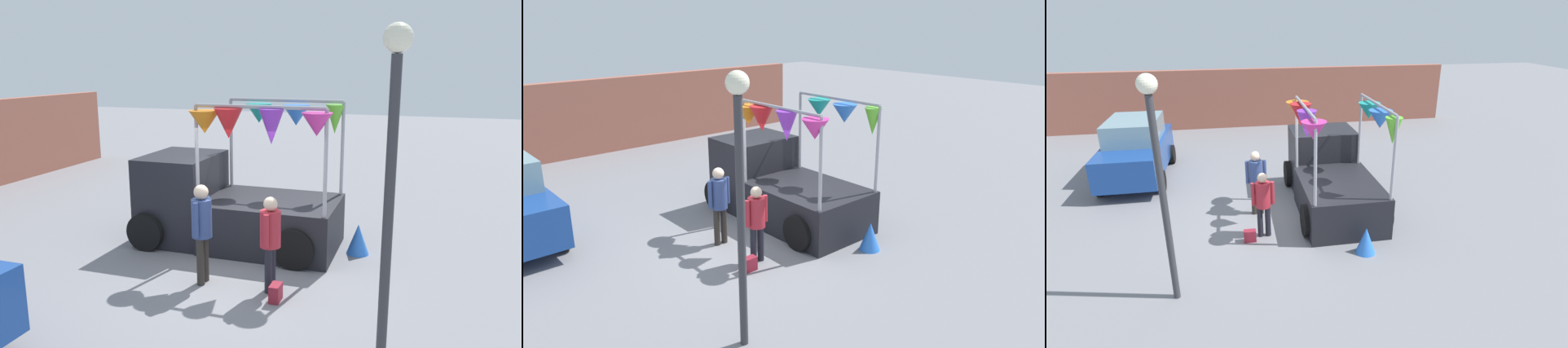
{
  "view_description": "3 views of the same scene",
  "coord_description": "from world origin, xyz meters",
  "views": [
    {
      "loc": [
        -7.87,
        -3.12,
        3.65
      ],
      "look_at": [
        1.11,
        -0.14,
        1.6
      ],
      "focal_mm": 35.0,
      "sensor_mm": 36.0,
      "label": 1
    },
    {
      "loc": [
        -6.11,
        -8.07,
        4.78
      ],
      "look_at": [
        0.69,
        -0.34,
        1.49
      ],
      "focal_mm": 35.0,
      "sensor_mm": 36.0,
      "label": 2
    },
    {
      "loc": [
        -0.99,
        -9.26,
        4.92
      ],
      "look_at": [
        0.67,
        -0.35,
        1.31
      ],
      "focal_mm": 28.0,
      "sensor_mm": 36.0,
      "label": 3
    }
  ],
  "objects": [
    {
      "name": "handbag",
      "position": [
        -0.79,
        -1.01,
        0.14
      ],
      "size": [
        0.28,
        0.16,
        0.28
      ],
      "primitive_type": "cube",
      "color": "maroon",
      "rests_on": "ground"
    },
    {
      "name": "parked_car",
      "position": [
        -4.02,
        3.6,
        0.94
      ],
      "size": [
        1.88,
        4.0,
        1.88
      ],
      "color": "navy",
      "rests_on": "ground"
    },
    {
      "name": "person_customer",
      "position": [
        -0.44,
        -0.81,
        0.95
      ],
      "size": [
        0.53,
        0.34,
        1.59
      ],
      "color": "black",
      "rests_on": "ground"
    },
    {
      "name": "ground_plane",
      "position": [
        0.0,
        0.0,
        0.0
      ],
      "size": [
        60.0,
        60.0,
        0.0
      ],
      "primitive_type": "plane",
      "color": "slate"
    },
    {
      "name": "folded_kite_bundle_azure",
      "position": [
        1.68,
        -1.95,
        0.3
      ],
      "size": [
        0.53,
        0.53,
        0.6
      ],
      "primitive_type": "cone",
      "rotation": [
        0.0,
        0.0,
        2.9
      ],
      "color": "blue",
      "rests_on": "ground"
    },
    {
      "name": "vendor_truck",
      "position": [
        1.49,
        0.75,
        0.9
      ],
      "size": [
        2.52,
        4.14,
        2.95
      ],
      "color": "black",
      "rests_on": "ground"
    },
    {
      "name": "person_vendor",
      "position": [
        -0.51,
        0.36,
        1.04
      ],
      "size": [
        0.53,
        0.34,
        1.71
      ],
      "color": "#2D2823",
      "rests_on": "ground"
    },
    {
      "name": "brick_boundary_wall",
      "position": [
        0.0,
        9.37,
        1.3
      ],
      "size": [
        18.0,
        0.36,
        2.6
      ],
      "primitive_type": "cube",
      "color": "#9E5947",
      "rests_on": "ground"
    },
    {
      "name": "street_lamp",
      "position": [
        -2.23,
        -2.75,
        2.65
      ],
      "size": [
        0.32,
        0.32,
        4.08
      ],
      "color": "#333338",
      "rests_on": "ground"
    }
  ]
}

